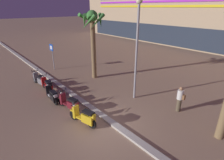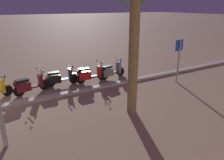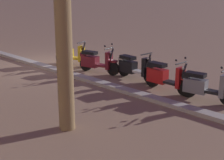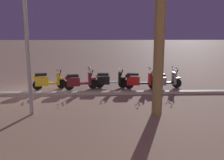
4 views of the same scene
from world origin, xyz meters
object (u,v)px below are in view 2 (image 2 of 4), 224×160
object	(u,v)px
scooter_black_last_in_row	(59,78)
scooter_maroon_mid_front	(29,85)
scooter_grey_second_in_line	(111,71)
scooter_red_lead_nearest	(89,75)
palm_tree_by_mall_entrance	(135,12)
crossing_sign	(179,56)

from	to	relation	value
scooter_black_last_in_row	scooter_maroon_mid_front	bearing A→B (deg)	12.40
scooter_grey_second_in_line	scooter_maroon_mid_front	distance (m)	4.64
scooter_grey_second_in_line	scooter_red_lead_nearest	size ratio (longest dim) A/B	0.96
scooter_black_last_in_row	palm_tree_by_mall_entrance	xyz separation A→B (m)	(-1.73, 4.39, 3.49)
palm_tree_by_mall_entrance	scooter_maroon_mid_front	bearing A→B (deg)	-50.34
scooter_black_last_in_row	crossing_sign	xyz separation A→B (m)	(-5.97, 2.68, 1.06)
scooter_maroon_mid_front	scooter_red_lead_nearest	bearing A→B (deg)	-179.42
scooter_red_lead_nearest	scooter_black_last_in_row	world-z (taller)	scooter_red_lead_nearest
scooter_black_last_in_row	palm_tree_by_mall_entrance	distance (m)	5.87
scooter_grey_second_in_line	scooter_black_last_in_row	size ratio (longest dim) A/B	0.97
scooter_red_lead_nearest	crossing_sign	size ratio (longest dim) A/B	0.76
scooter_black_last_in_row	scooter_maroon_mid_front	size ratio (longest dim) A/B	1.01
scooter_red_lead_nearest	palm_tree_by_mall_entrance	size ratio (longest dim) A/B	0.34
scooter_black_last_in_row	scooter_maroon_mid_front	xyz separation A→B (m)	(1.62, 0.36, 0.00)
scooter_grey_second_in_line	crossing_sign	size ratio (longest dim) A/B	0.73
scooter_red_lead_nearest	palm_tree_by_mall_entrance	bearing A→B (deg)	91.83
scooter_grey_second_in_line	scooter_maroon_mid_front	world-z (taller)	same
palm_tree_by_mall_entrance	scooter_black_last_in_row	bearing A→B (deg)	-68.53
scooter_red_lead_nearest	crossing_sign	bearing A→B (deg)	151.68
palm_tree_by_mall_entrance	crossing_sign	bearing A→B (deg)	-157.97
scooter_grey_second_in_line	crossing_sign	world-z (taller)	crossing_sign
scooter_maroon_mid_front	palm_tree_by_mall_entrance	bearing A→B (deg)	129.66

